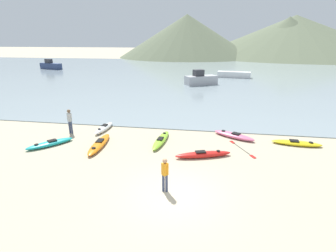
% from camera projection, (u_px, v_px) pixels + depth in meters
% --- Properties ---
extents(ground_plane, '(400.00, 400.00, 0.00)m').
position_uv_depth(ground_plane, '(173.00, 194.00, 11.43)').
color(ground_plane, tan).
extents(bay_water, '(160.00, 70.00, 0.06)m').
position_uv_depth(bay_water, '(205.00, 73.00, 52.10)').
color(bay_water, gray).
rests_on(bay_water, ground_plane).
extents(far_hill_left, '(49.84, 49.84, 15.04)m').
position_uv_depth(far_hill_left, '(187.00, 36.00, 96.67)').
color(far_hill_left, '#5B664C').
rests_on(far_hill_left, ground_plane).
extents(far_hill_midleft, '(41.20, 41.20, 14.18)m').
position_uv_depth(far_hill_midleft, '(288.00, 37.00, 95.91)').
color(far_hill_midleft, '#5B664C').
rests_on(far_hill_midleft, ground_plane).
extents(far_hill_midright, '(74.54, 74.54, 15.06)m').
position_uv_depth(far_hill_midright, '(294.00, 36.00, 100.14)').
color(far_hill_midright, '#5B664C').
rests_on(far_hill_midright, ground_plane).
extents(kayak_on_sand_0, '(0.83, 3.44, 0.34)m').
position_uv_depth(kayak_on_sand_0, '(161.00, 140.00, 17.16)').
color(kayak_on_sand_0, '#8CCC2D').
rests_on(kayak_on_sand_0, ground_plane).
extents(kayak_on_sand_1, '(0.75, 2.72, 0.39)m').
position_uv_depth(kayak_on_sand_1, '(104.00, 128.00, 19.40)').
color(kayak_on_sand_1, white).
rests_on(kayak_on_sand_1, ground_plane).
extents(kayak_on_sand_2, '(2.92, 2.16, 0.36)m').
position_uv_depth(kayak_on_sand_2, '(234.00, 135.00, 17.94)').
color(kayak_on_sand_2, '#E5668C').
rests_on(kayak_on_sand_2, ground_plane).
extents(kayak_on_sand_3, '(2.38, 2.70, 0.34)m').
position_uv_depth(kayak_on_sand_3, '(50.00, 143.00, 16.60)').
color(kayak_on_sand_3, teal).
rests_on(kayak_on_sand_3, ground_plane).
extents(kayak_on_sand_4, '(3.06, 1.05, 0.30)m').
position_uv_depth(kayak_on_sand_4, '(296.00, 143.00, 16.70)').
color(kayak_on_sand_4, yellow).
rests_on(kayak_on_sand_4, ground_plane).
extents(kayak_on_sand_5, '(3.28, 1.60, 0.37)m').
position_uv_depth(kayak_on_sand_5, '(203.00, 154.00, 14.97)').
color(kayak_on_sand_5, red).
rests_on(kayak_on_sand_5, ground_plane).
extents(kayak_on_sand_6, '(1.01, 3.63, 0.35)m').
position_uv_depth(kayak_on_sand_6, '(99.00, 144.00, 16.50)').
color(kayak_on_sand_6, orange).
rests_on(kayak_on_sand_6, ground_plane).
extents(person_near_foreground, '(0.32, 0.29, 1.60)m').
position_uv_depth(person_near_foreground, '(165.00, 173.00, 11.37)').
color(person_near_foreground, '#384260').
rests_on(person_near_foreground, ground_plane).
extents(person_near_waterline, '(0.36, 0.31, 1.76)m').
position_uv_depth(person_near_waterline, '(70.00, 120.00, 18.51)').
color(person_near_waterline, '#384260').
rests_on(person_near_waterline, ground_plane).
extents(moored_boat_0, '(5.82, 3.19, 2.19)m').
position_uv_depth(moored_boat_0, '(51.00, 66.00, 58.36)').
color(moored_boat_0, navy).
rests_on(moored_boat_0, bay_water).
extents(moored_boat_1, '(4.91, 3.93, 2.18)m').
position_uv_depth(moored_boat_1, '(201.00, 79.00, 38.38)').
color(moored_boat_1, '#B2B2B7').
rests_on(moored_boat_1, bay_water).
extents(moored_boat_2, '(5.79, 2.49, 1.00)m').
position_uv_depth(moored_boat_2, '(234.00, 75.00, 45.60)').
color(moored_boat_2, white).
rests_on(moored_boat_2, bay_water).
extents(loose_paddle, '(1.37, 2.58, 0.03)m').
position_uv_depth(loose_paddle, '(242.00, 149.00, 16.10)').
color(loose_paddle, black).
rests_on(loose_paddle, ground_plane).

